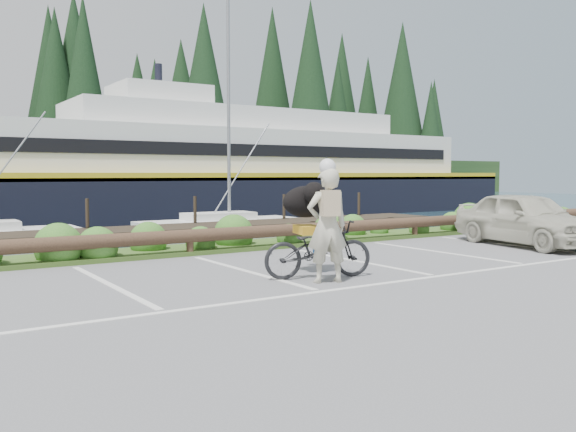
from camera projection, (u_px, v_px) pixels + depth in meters
name	position (u px, v px, depth m)	size (l,w,h in m)	color
ground	(307.00, 288.00, 9.87)	(72.00, 72.00, 0.00)	#5D5D60
vegetation_strip	(178.00, 250.00, 14.30)	(34.00, 1.60, 0.10)	#3D5B21
log_rail	(190.00, 256.00, 13.71)	(32.00, 0.30, 0.60)	#443021
bicycle	(318.00, 249.00, 10.77)	(0.69, 1.97, 1.03)	black
cyclist	(327.00, 226.00, 10.30)	(0.71, 0.47, 1.94)	beige
dog	(307.00, 202.00, 11.32)	(1.03, 0.50, 0.59)	black
parked_car	(526.00, 219.00, 15.59)	(1.65, 4.10, 1.40)	#BCBAA5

